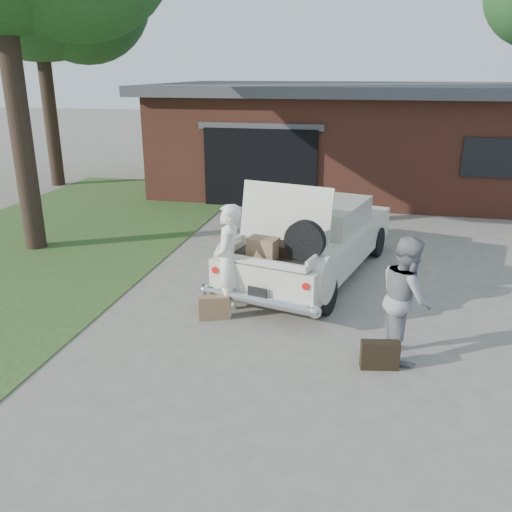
# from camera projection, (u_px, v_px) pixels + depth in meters

# --- Properties ---
(ground) EXTENTS (90.00, 90.00, 0.00)m
(ground) POSITION_uv_depth(u_px,v_px,m) (247.00, 341.00, 7.83)
(ground) COLOR gray
(ground) RESTS_ON ground
(grass_strip) EXTENTS (6.00, 16.00, 0.02)m
(grass_strip) POSITION_uv_depth(u_px,v_px,m) (32.00, 251.00, 11.71)
(grass_strip) COLOR #2D4C1E
(grass_strip) RESTS_ON ground
(house) EXTENTS (12.80, 7.80, 3.30)m
(house) POSITION_uv_depth(u_px,v_px,m) (357.00, 136.00, 17.68)
(house) COLOR brown
(house) RESTS_ON ground
(sedan) EXTENTS (2.95, 5.10, 1.98)m
(sedan) POSITION_uv_depth(u_px,v_px,m) (313.00, 239.00, 10.16)
(sedan) COLOR silver
(sedan) RESTS_ON ground
(woman_left) EXTENTS (0.49, 0.69, 1.80)m
(woman_left) POSITION_uv_depth(u_px,v_px,m) (228.00, 261.00, 8.43)
(woman_left) COLOR white
(woman_left) RESTS_ON ground
(woman_right) EXTENTS (0.80, 0.94, 1.69)m
(woman_right) POSITION_uv_depth(u_px,v_px,m) (406.00, 298.00, 7.19)
(woman_right) COLOR gray
(woman_right) RESTS_ON ground
(suitcase_left) EXTENTS (0.51, 0.32, 0.38)m
(suitcase_left) POSITION_uv_depth(u_px,v_px,m) (214.00, 308.00, 8.47)
(suitcase_left) COLOR #8D6B48
(suitcase_left) RESTS_ON ground
(suitcase_right) EXTENTS (0.52, 0.24, 0.38)m
(suitcase_right) POSITION_uv_depth(u_px,v_px,m) (380.00, 355.00, 7.06)
(suitcase_right) COLOR black
(suitcase_right) RESTS_ON ground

